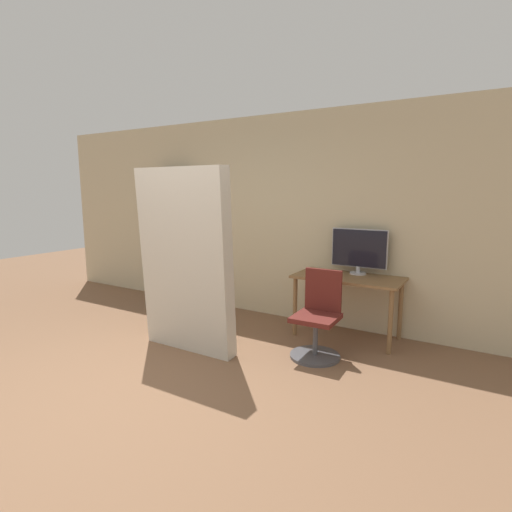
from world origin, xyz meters
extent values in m
plane|color=brown|center=(0.00, 0.00, 0.00)|extent=(16.00, 16.00, 0.00)
cube|color=#C6B793|center=(0.00, 2.82, 1.35)|extent=(8.00, 0.06, 2.70)
cube|color=brown|center=(1.23, 2.48, 0.72)|extent=(1.23, 0.62, 0.03)
cylinder|color=brown|center=(0.68, 2.23, 0.35)|extent=(0.05, 0.05, 0.70)
cylinder|color=brown|center=(1.78, 2.23, 0.35)|extent=(0.05, 0.05, 0.70)
cylinder|color=brown|center=(0.68, 2.73, 0.35)|extent=(0.05, 0.05, 0.70)
cylinder|color=brown|center=(1.78, 2.73, 0.35)|extent=(0.05, 0.05, 0.70)
cylinder|color=#B7B7BC|center=(1.28, 2.67, 0.74)|extent=(0.19, 0.19, 0.02)
cylinder|color=#B7B7BC|center=(1.28, 2.67, 0.79)|extent=(0.04, 0.04, 0.07)
cube|color=#B7B7BC|center=(1.28, 2.68, 1.04)|extent=(0.66, 0.02, 0.46)
cube|color=black|center=(1.28, 2.67, 1.04)|extent=(0.64, 0.03, 0.43)
cylinder|color=#4C4C51|center=(1.14, 1.74, 0.01)|extent=(0.52, 0.52, 0.03)
cylinder|color=#4C4C51|center=(1.14, 1.74, 0.22)|extent=(0.05, 0.05, 0.37)
cube|color=#591E19|center=(1.14, 1.74, 0.43)|extent=(0.45, 0.45, 0.05)
cube|color=#591E19|center=(1.14, 1.94, 0.68)|extent=(0.40, 0.05, 0.45)
cube|color=brown|center=(-1.97, 2.66, 1.00)|extent=(0.02, 0.26, 2.01)
cube|color=brown|center=(-1.31, 2.66, 1.00)|extent=(0.02, 0.26, 2.01)
cube|color=brown|center=(-1.64, 2.78, 1.00)|extent=(0.68, 0.02, 2.01)
cube|color=brown|center=(-1.64, 2.66, 0.01)|extent=(0.64, 0.23, 0.02)
cube|color=brown|center=(-1.64, 2.66, 0.41)|extent=(0.64, 0.23, 0.02)
cube|color=brown|center=(-1.64, 2.66, 0.80)|extent=(0.64, 0.23, 0.02)
cube|color=brown|center=(-1.64, 2.66, 1.20)|extent=(0.64, 0.23, 0.02)
cube|color=brown|center=(-1.64, 2.66, 1.60)|extent=(0.64, 0.23, 0.02)
cube|color=brown|center=(-1.64, 2.66, 2.00)|extent=(0.64, 0.23, 0.02)
cube|color=orange|center=(-1.94, 2.64, 0.17)|extent=(0.02, 0.17, 0.30)
cube|color=#1E4C9E|center=(-1.91, 2.66, 0.18)|extent=(0.02, 0.17, 0.33)
cube|color=#287A38|center=(-1.89, 2.62, 0.17)|extent=(0.02, 0.14, 0.29)
cube|color=teal|center=(-1.86, 2.68, 0.15)|extent=(0.03, 0.15, 0.26)
cube|color=#232328|center=(-1.82, 2.68, 0.15)|extent=(0.03, 0.18, 0.27)
cube|color=orange|center=(-1.78, 2.65, 0.16)|extent=(0.03, 0.13, 0.28)
cube|color=gold|center=(-1.75, 2.66, 0.14)|extent=(0.04, 0.16, 0.24)
cube|color=#232328|center=(-1.71, 2.67, 0.17)|extent=(0.02, 0.16, 0.31)
cube|color=gold|center=(-1.67, 2.69, 0.13)|extent=(0.04, 0.14, 0.23)
cube|color=#7A2D84|center=(-1.94, 2.69, 0.58)|extent=(0.02, 0.14, 0.34)
cube|color=#7A2D84|center=(-1.90, 2.63, 0.54)|extent=(0.04, 0.14, 0.25)
cube|color=brown|center=(-1.86, 2.66, 0.58)|extent=(0.03, 0.19, 0.34)
cube|color=#1E4C9E|center=(-1.83, 2.64, 0.57)|extent=(0.02, 0.19, 0.31)
cube|color=#1E4C9E|center=(-1.79, 2.63, 0.57)|extent=(0.03, 0.13, 0.30)
cube|color=orange|center=(-1.94, 2.67, 0.94)|extent=(0.02, 0.17, 0.26)
cube|color=teal|center=(-1.90, 2.70, 0.97)|extent=(0.04, 0.12, 0.32)
cube|color=#1E4C9E|center=(-1.85, 2.67, 0.98)|extent=(0.03, 0.18, 0.33)
cube|color=silver|center=(-1.82, 2.64, 0.95)|extent=(0.02, 0.19, 0.28)
cube|color=#1E4C9E|center=(-1.79, 2.68, 0.96)|extent=(0.03, 0.15, 0.30)
cube|color=#7A2D84|center=(-1.75, 2.66, 0.97)|extent=(0.03, 0.18, 0.31)
cube|color=teal|center=(-1.93, 2.65, 1.36)|extent=(0.03, 0.15, 0.29)
cube|color=#287A38|center=(-1.90, 2.68, 1.37)|extent=(0.02, 0.13, 0.32)
cube|color=orange|center=(-1.87, 2.65, 1.38)|extent=(0.02, 0.18, 0.34)
cube|color=gold|center=(-1.84, 2.65, 1.38)|extent=(0.02, 0.17, 0.34)
cube|color=brown|center=(-1.81, 2.68, 1.34)|extent=(0.03, 0.14, 0.26)
cube|color=red|center=(-1.78, 2.67, 1.38)|extent=(0.02, 0.15, 0.34)
cube|color=silver|center=(-1.75, 2.62, 1.34)|extent=(0.02, 0.15, 0.26)
cube|color=teal|center=(-1.72, 2.63, 1.36)|extent=(0.03, 0.13, 0.31)
cube|color=gold|center=(-1.93, 2.66, 1.78)|extent=(0.04, 0.17, 0.34)
cube|color=#232328|center=(-1.88, 2.64, 1.74)|extent=(0.04, 0.13, 0.26)
cube|color=#1E4C9E|center=(-1.85, 2.65, 1.77)|extent=(0.03, 0.19, 0.33)
cube|color=#1E4C9E|center=(-1.81, 2.68, 1.78)|extent=(0.04, 0.13, 0.34)
cube|color=beige|center=(-0.13, 1.21, 0.98)|extent=(1.12, 0.26, 1.96)
cube|color=beige|center=(0.42, 1.21, 0.98)|extent=(0.01, 0.26, 1.92)
camera|label=1|loc=(2.65, -1.94, 1.72)|focal=28.00mm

